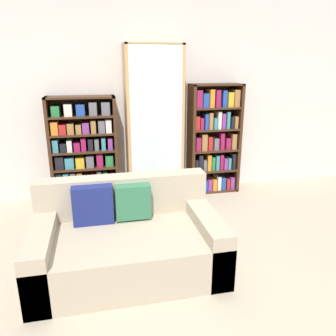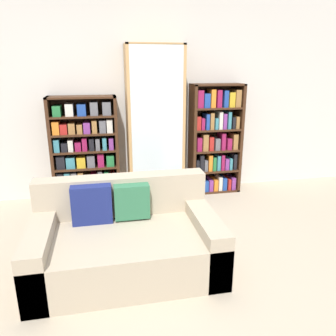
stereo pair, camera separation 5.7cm
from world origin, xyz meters
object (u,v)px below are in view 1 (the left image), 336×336
(couch, at_px, (127,240))
(display_cabinet, at_px, (154,125))
(wine_bottle, at_px, (184,193))
(bookshelf_right, at_px, (213,140))
(bookshelf_left, at_px, (84,152))

(couch, distance_m, display_cabinet, 1.92)
(couch, height_order, wine_bottle, couch)
(wine_bottle, bearing_deg, bookshelf_right, 39.89)
(couch, distance_m, bookshelf_left, 1.79)
(bookshelf_left, height_order, bookshelf_right, bookshelf_right)
(couch, height_order, display_cabinet, display_cabinet)
(bookshelf_right, bearing_deg, couch, -129.90)
(bookshelf_right, bearing_deg, bookshelf_left, -180.00)
(couch, bearing_deg, wine_bottle, 54.96)
(bookshelf_right, bearing_deg, display_cabinet, -179.00)
(bookshelf_left, distance_m, wine_bottle, 1.43)
(display_cabinet, distance_m, bookshelf_right, 0.90)
(couch, bearing_deg, display_cabinet, 71.68)
(display_cabinet, bearing_deg, wine_bottle, -55.40)
(display_cabinet, xyz_separation_m, bookshelf_right, (0.86, 0.01, -0.25))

